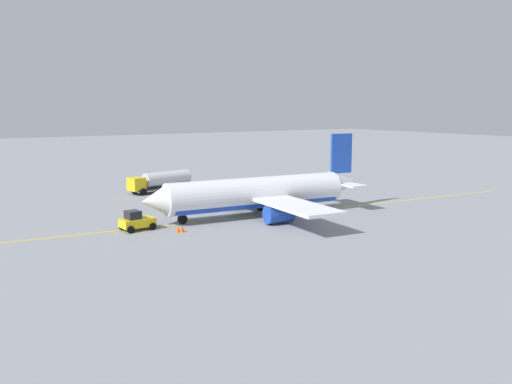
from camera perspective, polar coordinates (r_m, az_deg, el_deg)
ground_plane at (r=66.34m, az=0.00°, el=-2.56°), size 400.00×400.00×0.00m
airplane at (r=66.07m, az=0.36°, el=-0.21°), size 30.07×27.83×9.81m
fuel_tanker at (r=86.62m, az=-9.95°, el=1.18°), size 11.66×4.67×3.15m
pushback_tug at (r=60.03m, az=-12.51°, el=-3.02°), size 3.77×2.61×2.20m
refueling_worker at (r=81.56m, az=-4.44°, el=0.16°), size 0.63×0.59×1.71m
safety_cone_nose at (r=58.43m, az=-7.84°, el=-3.88°), size 0.62×0.62×0.69m
safety_cone_wingtip at (r=58.31m, az=-8.27°, el=-3.95°), size 0.56×0.56×0.63m
taxi_line_marking at (r=66.34m, az=0.00°, el=-2.56°), size 84.76×7.91×0.01m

